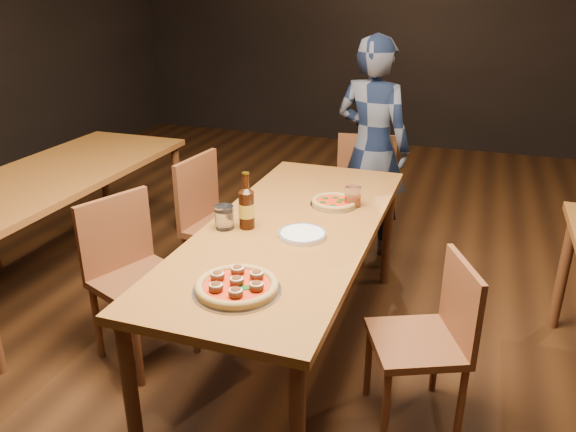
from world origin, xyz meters
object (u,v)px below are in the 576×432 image
(chair_main_sw, at_px, (226,226))
(chair_end, at_px, (364,198))
(pizza_meatball, at_px, (237,286))
(beer_bottle, at_px, (247,209))
(plate_stack, at_px, (302,235))
(chair_main_e, at_px, (416,341))
(diner, at_px, (372,147))
(pizza_margherita, at_px, (334,202))
(water_glass, at_px, (224,217))
(chair_main_nw, at_px, (142,280))
(table_left, at_px, (53,183))
(table_main, at_px, (291,239))
(amber_glass, at_px, (353,196))

(chair_main_sw, distance_m, chair_end, 1.06)
(pizza_meatball, xyz_separation_m, beer_bottle, (-0.20, 0.58, 0.08))
(chair_main_sw, xyz_separation_m, plate_stack, (0.68, -0.59, 0.30))
(pizza_meatball, bearing_deg, chair_main_e, 30.71)
(chair_main_sw, relative_size, diner, 0.59)
(pizza_margherita, bearing_deg, water_glass, -131.94)
(diner, bearing_deg, chair_end, 103.78)
(beer_bottle, distance_m, diner, 1.58)
(chair_main_nw, bearing_deg, pizza_margherita, -33.02)
(chair_main_nw, bearing_deg, plate_stack, -57.61)
(chair_main_sw, xyz_separation_m, chair_main_e, (1.26, -0.76, -0.05))
(chair_main_nw, distance_m, pizza_meatball, 0.89)
(chair_main_nw, xyz_separation_m, chair_main_e, (1.39, -0.02, -0.04))
(chair_main_nw, relative_size, chair_main_e, 1.10)
(table_left, bearing_deg, table_main, -10.01)
(chair_main_sw, bearing_deg, pizza_margherita, -95.45)
(table_left, height_order, chair_main_nw, chair_main_nw)
(chair_end, bearing_deg, chair_main_e, -79.60)
(table_main, relative_size, chair_end, 2.23)
(chair_main_sw, bearing_deg, table_main, -123.31)
(diner, bearing_deg, pizza_margherita, 107.77)
(chair_main_sw, bearing_deg, chair_main_e, -114.94)
(pizza_meatball, distance_m, beer_bottle, 0.62)
(chair_main_e, bearing_deg, table_left, -127.82)
(chair_main_e, height_order, chair_end, chair_end)
(plate_stack, bearing_deg, pizza_meatball, -98.60)
(table_left, height_order, pizza_meatball, pizza_meatball)
(amber_glass, height_order, diner, diner)
(table_left, height_order, plate_stack, plate_stack)
(amber_glass, bearing_deg, chair_main_sw, 170.81)
(table_left, relative_size, pizza_margherita, 7.72)
(table_left, height_order, chair_main_e, chair_main_e)
(chair_main_sw, height_order, chair_main_e, chair_main_sw)
(chair_end, height_order, pizza_meatball, chair_end)
(pizza_meatball, bearing_deg, chair_main_nw, 150.30)
(pizza_meatball, xyz_separation_m, water_glass, (-0.30, 0.54, 0.03))
(chair_main_nw, distance_m, amber_glass, 1.18)
(chair_end, height_order, pizza_margherita, chair_end)
(diner, bearing_deg, chair_main_e, 124.80)
(chair_main_sw, height_order, pizza_meatball, chair_main_sw)
(table_main, bearing_deg, pizza_meatball, -89.49)
(pizza_meatball, bearing_deg, table_main, 90.51)
(pizza_margherita, height_order, diner, diner)
(table_main, xyz_separation_m, table_left, (-1.70, 0.30, 0.00))
(chair_main_nw, bearing_deg, beer_bottle, -50.67)
(beer_bottle, bearing_deg, water_glass, -157.37)
(table_main, bearing_deg, table_left, 169.99)
(table_left, xyz_separation_m, pizza_margherita, (1.83, 0.04, 0.09))
(chair_end, bearing_deg, chair_main_sw, -140.12)
(pizza_meatball, height_order, plate_stack, pizza_meatball)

